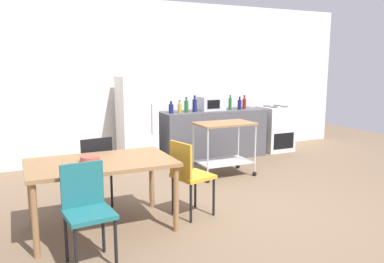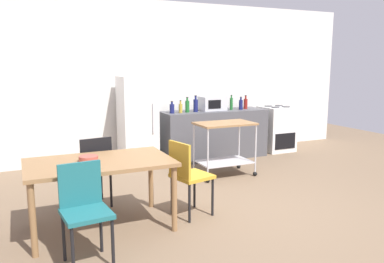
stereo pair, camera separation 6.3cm
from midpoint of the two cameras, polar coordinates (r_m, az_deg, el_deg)
name	(u,v)px [view 1 (the left image)]	position (r m, az deg, el deg)	size (l,w,h in m)	color
ground_plane	(248,211)	(4.83, 7.84, -11.49)	(12.00, 12.00, 0.00)	brown
back_wall	(156,80)	(7.39, -5.55, 7.50)	(8.40, 0.12, 2.90)	silver
kitchen_counter	(213,134)	(7.31, 2.83, -0.38)	(2.00, 0.64, 0.90)	#4C4C51
dining_table	(101,168)	(4.21, -13.67, -5.29)	(1.50, 0.90, 0.75)	olive
chair_black	(94,167)	(4.88, -14.55, -5.07)	(0.46, 0.46, 0.89)	black
chair_teal	(87,207)	(3.59, -15.72, -10.60)	(0.44, 0.44, 0.89)	#1E666B
chair_mustard	(189,173)	(4.47, -0.88, -6.13)	(0.48, 0.48, 0.89)	gold
stove_oven	(275,129)	(8.10, 11.88, 0.43)	(0.60, 0.61, 0.92)	white
refrigerator	(137,121)	(6.81, -8.41, 1.53)	(0.60, 0.63, 1.55)	white
kitchen_cart	(224,140)	(6.13, 4.47, -1.24)	(0.91, 0.57, 0.85)	olive
bottle_sesame_oil	(171,108)	(6.81, -3.36, 3.42)	(0.08, 0.08, 0.21)	navy
bottle_olive_oil	(180,108)	(6.87, -2.10, 3.49)	(0.07, 0.07, 0.22)	gold
bottle_vinegar	(186,106)	(6.93, -1.10, 3.77)	(0.07, 0.07, 0.27)	#1E6628
bottle_wine	(195,105)	(7.01, 0.14, 3.91)	(0.08, 0.08, 0.30)	navy
microwave	(211,103)	(7.26, 2.59, 4.17)	(0.46, 0.35, 0.26)	silver
bottle_sparkling_water	(230,103)	(7.38, 5.39, 4.14)	(0.06, 0.06, 0.28)	#1E6628
bottle_soda	(240,104)	(7.44, 6.78, 4.00)	(0.07, 0.07, 0.24)	navy
bottle_hot_sauce	(244,103)	(7.56, 7.47, 4.14)	(0.07, 0.07, 0.26)	maroon
fruit_bowl	(90,159)	(4.19, -15.22, -3.91)	(0.20, 0.20, 0.06)	#B24C3F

